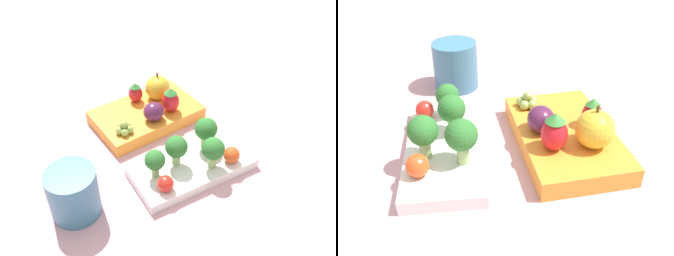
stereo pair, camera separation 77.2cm
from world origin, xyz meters
TOP-DOWN VIEW (x-y plane):
  - ground_plane at (0.00, 0.00)m, footprint 4.00×4.00m
  - bento_box_savoury at (-0.01, 0.07)m, footprint 0.21×0.10m
  - bento_box_fruit at (-0.00, -0.08)m, footprint 0.21×0.14m
  - broccoli_floret_0 at (-0.03, 0.09)m, footprint 0.04×0.04m
  - broccoli_floret_1 at (0.02, 0.06)m, footprint 0.04×0.04m
  - broccoli_floret_2 at (0.06, 0.07)m, footprint 0.03×0.03m
  - broccoli_floret_3 at (-0.05, 0.05)m, footprint 0.04×0.04m
  - cherry_tomato_0 at (-0.07, 0.10)m, footprint 0.03×0.03m
  - cherry_tomato_1 at (0.06, 0.10)m, footprint 0.03×0.03m
  - apple at (-0.04, -0.11)m, footprint 0.05×0.05m
  - strawberry_0 at (-0.04, -0.06)m, footprint 0.03×0.03m
  - strawberry_1 at (0.01, -0.12)m, footprint 0.03×0.03m
  - plum at (0.00, -0.05)m, footprint 0.04×0.04m
  - grape_cluster at (0.06, -0.04)m, footprint 0.03×0.03m
  - drinking_cup at (0.19, 0.06)m, footprint 0.07×0.07m

SIDE VIEW (x-z plane):
  - ground_plane at x=0.00m, z-range 0.00..0.00m
  - bento_box_savoury at x=-0.01m, z-range 0.00..0.02m
  - bento_box_fruit at x=0.00m, z-range 0.00..0.03m
  - cherry_tomato_1 at x=0.06m, z-range 0.02..0.04m
  - cherry_tomato_0 at x=-0.07m, z-range 0.02..0.05m
  - grape_cluster at x=0.06m, z-range 0.02..0.05m
  - drinking_cup at x=0.19m, z-range 0.00..0.08m
  - plum at x=0.00m, z-range 0.03..0.06m
  - strawberry_1 at x=0.01m, z-range 0.02..0.07m
  - broccoli_floret_2 at x=0.06m, z-range 0.02..0.08m
  - strawberry_0 at x=-0.04m, z-range 0.02..0.08m
  - apple at x=-0.04m, z-range 0.02..0.08m
  - broccoli_floret_1 at x=0.02m, z-range 0.03..0.08m
  - broccoli_floret_0 at x=-0.03m, z-range 0.03..0.08m
  - broccoli_floret_3 at x=-0.05m, z-range 0.03..0.08m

